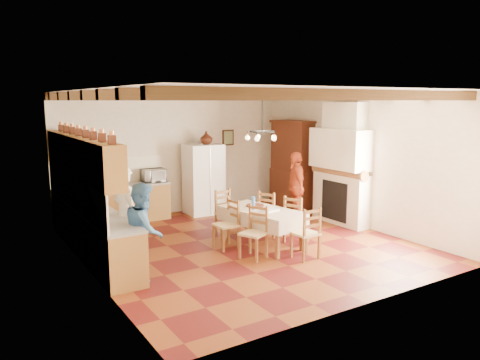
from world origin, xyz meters
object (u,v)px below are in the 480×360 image
Objects in this scene: dining_table at (261,213)px; chair_right_near at (296,219)px; chair_end_far at (227,213)px; refrigerator at (204,179)px; hutch at (292,165)px; person_woman_blue at (144,230)px; chair_end_near at (306,232)px; chair_left_near at (253,233)px; person_woman_red at (296,187)px; microwave at (153,175)px; chair_right_far at (270,213)px; person_man at (125,216)px; chair_left_far at (226,224)px.

dining_table is 1.89× the size of chair_right_near.
chair_end_far reaches higher than dining_table.
hutch is (2.20, -0.79, 0.28)m from refrigerator.
chair_end_near is at bearing -81.26° from person_woman_blue.
person_woman_red is (2.27, 1.64, 0.35)m from chair_left_near.
hutch reaches higher than chair_end_near.
chair_end_far is (0.37, 1.56, 0.00)m from chair_left_near.
hutch is 2.42× the size of chair_right_near.
person_woman_blue reaches higher than microwave.
microwave is (-0.96, 3.20, 0.40)m from dining_table.
person_man reaches higher than chair_right_far.
chair_right_near and chair_end_far have the same top height.
chair_left_near is at bearing -135.49° from dining_table.
chair_right_near is at bearing 168.00° from chair_right_far.
chair_end_near is (-0.04, -4.04, -0.40)m from refrigerator.
hutch reaches higher than chair_end_far.
chair_left_near is at bearing -30.96° from person_woman_red.
refrigerator is 1.28m from microwave.
chair_left_far is at bearing 79.39° from chair_right_far.
person_woman_blue is (-3.12, -0.88, 0.29)m from chair_right_far.
hutch is 2.42× the size of chair_end_far.
refrigerator is 1.83× the size of chair_left_far.
chair_end_far is at bearing 146.84° from chair_left_far.
refrigerator is at bearing -17.72° from person_woman_blue.
hutch reaches higher than person_woman_blue.
hutch is at bearing 121.15° from chair_left_far.
chair_end_near is at bearing 35.49° from chair_left_far.
dining_table is at bearing -59.71° from person_woman_blue.
chair_right_near is at bearing -64.43° from person_woman_blue.
person_woman_blue is 0.93× the size of person_woman_red.
chair_left_far is 1.97m from person_woman_blue.
refrigerator is 3.67m from chair_left_near.
chair_end_far is at bearing 14.04° from chair_right_near.
person_woman_blue is (-3.27, -0.18, 0.29)m from chair_right_near.
chair_left_near is 1.34m from chair_right_near.
chair_right_near is 1.65m from person_woman_red.
microwave is at bearing 3.17° from chair_right_near.
chair_end_far is (0.50, 0.79, 0.00)m from chair_left_far.
chair_right_near is 1.00× the size of chair_end_near.
chair_end_near is (-0.33, -1.56, 0.00)m from chair_right_far.
microwave is (-1.22, 4.23, 0.57)m from chair_end_near.
person_woman_blue is at bearing -47.91° from person_woman_red.
chair_right_far reaches higher than dining_table.
person_woman_blue reaches higher than chair_right_near.
chair_end_near is at bearing -84.03° from chair_end_far.
hutch is 4.15× the size of microwave.
refrigerator is 3.03m from dining_table.
person_woman_blue is (-2.36, -1.37, 0.29)m from chair_end_far.
dining_table is at bearing -110.52° from person_man.
person_woman_red is (1.47, 2.13, 0.35)m from chair_end_near.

